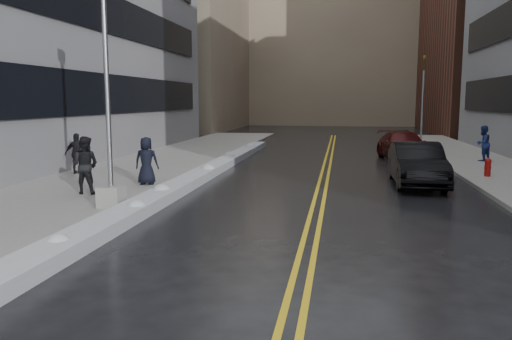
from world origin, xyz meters
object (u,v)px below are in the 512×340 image
at_px(car_black, 417,164).
at_px(traffic_signal, 423,97).
at_px(car_maroon, 403,146).
at_px(pedestrian_d, 77,154).
at_px(pedestrian_c, 147,161).
at_px(pedestrian_b, 85,165).
at_px(pedestrian_east, 483,143).
at_px(fire_hydrant, 488,166).
at_px(lamppost, 108,124).

bearing_deg(car_black, traffic_signal, 80.84).
bearing_deg(car_maroon, pedestrian_d, -155.99).
relative_size(pedestrian_c, car_maroon, 0.33).
bearing_deg(pedestrian_b, pedestrian_east, -142.07).
distance_m(fire_hydrant, pedestrian_c, 13.44).
relative_size(fire_hydrant, traffic_signal, 0.12).
bearing_deg(fire_hydrant, pedestrian_c, -161.92).
height_order(fire_hydrant, pedestrian_d, pedestrian_d).
xyz_separation_m(traffic_signal, car_black, (-2.51, -15.79, -2.60)).
bearing_deg(lamppost, car_black, 33.74).
bearing_deg(pedestrian_east, pedestrian_c, -7.70).
xyz_separation_m(traffic_signal, pedestrian_east, (1.69, -8.59, -2.36)).
distance_m(lamppost, pedestrian_east, 19.08).
xyz_separation_m(pedestrian_east, car_maroon, (-3.74, 0.92, -0.28)).
bearing_deg(pedestrian_c, pedestrian_d, -36.08).
bearing_deg(car_black, car_maroon, 86.64).
relative_size(lamppost, pedestrian_east, 4.28).
bearing_deg(pedestrian_c, car_black, -174.25).
bearing_deg(lamppost, pedestrian_c, 96.95).
xyz_separation_m(traffic_signal, pedestrian_b, (-13.56, -20.19, -2.31)).
distance_m(fire_hydrant, car_maroon, 6.82).
height_order(lamppost, traffic_signal, lamppost).
distance_m(lamppost, pedestrian_c, 4.15).
distance_m(pedestrian_b, pedestrian_d, 4.82).
bearing_deg(pedestrian_b, pedestrian_c, -121.99).
height_order(fire_hydrant, car_maroon, car_maroon).
relative_size(pedestrian_b, pedestrian_d, 1.11).
relative_size(pedestrian_d, car_black, 0.35).
xyz_separation_m(traffic_signal, pedestrian_c, (-12.27, -18.17, -2.39)).
bearing_deg(pedestrian_east, car_maroon, -55.94).
distance_m(fire_hydrant, pedestrian_east, 5.56).
relative_size(traffic_signal, pedestrian_b, 3.20).
bearing_deg(pedestrian_b, car_black, -157.63).
height_order(traffic_signal, car_black, traffic_signal).
distance_m(lamppost, traffic_signal, 24.98).
height_order(traffic_signal, pedestrian_c, traffic_signal).
distance_m(traffic_signal, pedestrian_c, 22.05).
relative_size(pedestrian_b, car_black, 0.38).
bearing_deg(pedestrian_c, pedestrian_east, -153.48).
bearing_deg(pedestrian_d, pedestrian_c, 136.50).
height_order(fire_hydrant, traffic_signal, traffic_signal).
bearing_deg(fire_hydrant, lamppost, -146.96).
height_order(pedestrian_d, car_maroon, pedestrian_d).
relative_size(lamppost, fire_hydrant, 10.45).
xyz_separation_m(fire_hydrant, car_black, (-3.01, -1.79, 0.26)).
xyz_separation_m(lamppost, traffic_signal, (11.80, 22.00, 0.87)).
height_order(pedestrian_d, car_black, pedestrian_d).
bearing_deg(traffic_signal, pedestrian_d, -135.03).
distance_m(pedestrian_c, car_black, 10.05).
distance_m(pedestrian_b, pedestrian_c, 2.40).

